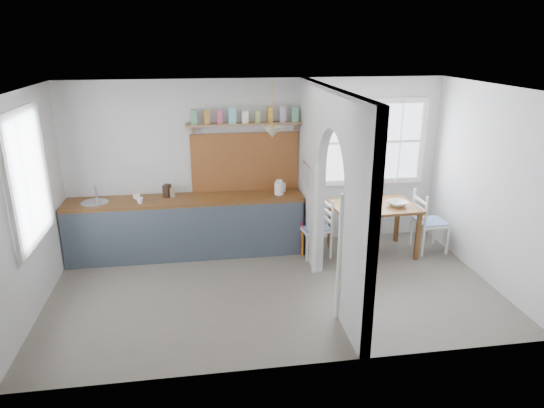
{
  "coord_description": "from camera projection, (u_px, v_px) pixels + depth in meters",
  "views": [
    {
      "loc": [
        -0.9,
        -5.64,
        3.15
      ],
      "look_at": [
        0.0,
        0.21,
        1.12
      ],
      "focal_mm": 32.0,
      "sensor_mm": 36.0,
      "label": 1
    }
  ],
  "objects": [
    {
      "name": "plate",
      "position": [
        352.0,
        208.0,
        7.12
      ],
      "size": [
        0.2,
        0.2,
        0.02
      ],
      "primitive_type": "cylinder",
      "rotation": [
        0.0,
        0.0,
        0.02
      ],
      "color": "black",
      "rests_on": "dining_table"
    },
    {
      "name": "chair_right",
      "position": [
        431.0,
        221.0,
        7.45
      ],
      "size": [
        0.45,
        0.45,
        0.96
      ],
      "primitive_type": null,
      "rotation": [
        0.0,
        0.0,
        1.6
      ],
      "color": "white",
      "rests_on": "floor"
    },
    {
      "name": "backsplash",
      "position": [
        245.0,
        162.0,
        7.43
      ],
      "size": [
        1.65,
        0.03,
        0.9
      ],
      "primitive_type": "cube",
      "color": "brown",
      "rests_on": "walls"
    },
    {
      "name": "sink",
      "position": [
        95.0,
        203.0,
        7.0
      ],
      "size": [
        0.4,
        0.4,
        0.02
      ],
      "primitive_type": "cylinder",
      "color": "silver",
      "rests_on": "counter"
    },
    {
      "name": "pendant_lamp",
      "position": [
        272.0,
        132.0,
        6.91
      ],
      "size": [
        0.26,
        0.26,
        0.16
      ],
      "primitive_type": "cone",
      "color": "#EEE0C6",
      "rests_on": "ceiling"
    },
    {
      "name": "chair_left",
      "position": [
        315.0,
        227.0,
        7.29
      ],
      "size": [
        0.48,
        0.48,
        0.92
      ],
      "primitive_type": null,
      "rotation": [
        0.0,
        0.0,
        -1.43
      ],
      "color": "white",
      "rests_on": "floor"
    },
    {
      "name": "jar",
      "position": [
        172.0,
        192.0,
        7.24
      ],
      "size": [
        0.09,
        0.09,
        0.14
      ],
      "primitive_type": "cylinder",
      "rotation": [
        0.0,
        0.0,
        -0.06
      ],
      "color": "tan",
      "rests_on": "counter"
    },
    {
      "name": "knife_block",
      "position": [
        167.0,
        191.0,
        7.22
      ],
      "size": [
        0.13,
        0.15,
        0.19
      ],
      "primitive_type": "cube",
      "rotation": [
        0.0,
        0.0,
        -0.39
      ],
      "color": "black",
      "rests_on": "counter"
    },
    {
      "name": "mug_a",
      "position": [
        140.0,
        201.0,
        6.94
      ],
      "size": [
        0.1,
        0.1,
        0.09
      ],
      "primitive_type": "imported",
      "rotation": [
        0.0,
        0.0,
        0.07
      ],
      "color": "white",
      "rests_on": "counter"
    },
    {
      "name": "ceiling",
      "position": [
        275.0,
        89.0,
        5.58
      ],
      "size": [
        5.8,
        3.2,
        0.01
      ],
      "primitive_type": "cube",
      "color": "silver",
      "rests_on": "walls"
    },
    {
      "name": "towel_orange",
      "position": [
        303.0,
        241.0,
        7.29
      ],
      "size": [
        0.02,
        0.03,
        0.47
      ],
      "primitive_type": "cube",
      "color": "orange",
      "rests_on": "counter"
    },
    {
      "name": "kettle",
      "position": [
        279.0,
        187.0,
        7.33
      ],
      "size": [
        0.22,
        0.19,
        0.23
      ],
      "primitive_type": null,
      "rotation": [
        0.0,
        0.0,
        -0.22
      ],
      "color": "white",
      "rests_on": "counter"
    },
    {
      "name": "walls",
      "position": [
        274.0,
        196.0,
        6.0
      ],
      "size": [
        5.81,
        3.21,
        2.6
      ],
      "color": "silver",
      "rests_on": "floor"
    },
    {
      "name": "bowl",
      "position": [
        397.0,
        204.0,
        7.22
      ],
      "size": [
        0.37,
        0.37,
        0.07
      ],
      "primitive_type": "imported",
      "rotation": [
        0.0,
        0.0,
        0.33
      ],
      "color": "beige",
      "rests_on": "dining_table"
    },
    {
      "name": "shelf",
      "position": [
        245.0,
        120.0,
        7.14
      ],
      "size": [
        1.75,
        0.2,
        0.21
      ],
      "color": "#A6734C",
      "rests_on": "walls"
    },
    {
      "name": "towel_magenta",
      "position": [
        302.0,
        239.0,
        7.33
      ],
      "size": [
        0.02,
        0.03,
        0.53
      ],
      "primitive_type": "cube",
      "color": "#DA2C6A",
      "rests_on": "counter"
    },
    {
      "name": "kitchen_window",
      "position": [
        24.0,
        178.0,
        5.48
      ],
      "size": [
        0.1,
        1.16,
        1.5
      ],
      "primitive_type": null,
      "color": "white",
      "rests_on": "walls"
    },
    {
      "name": "partition",
      "position": [
        328.0,
        180.0,
        6.11
      ],
      "size": [
        0.12,
        3.2,
        2.6
      ],
      "color": "silver",
      "rests_on": "floor"
    },
    {
      "name": "nook_window",
      "position": [
        372.0,
        142.0,
        7.62
      ],
      "size": [
        1.76,
        0.1,
        1.3
      ],
      "primitive_type": null,
      "color": "white",
      "rests_on": "walls"
    },
    {
      "name": "floor",
      "position": [
        274.0,
        289.0,
        6.43
      ],
      "size": [
        5.8,
        3.2,
        0.01
      ],
      "primitive_type": "cube",
      "color": "#6E6555",
      "rests_on": "ground"
    },
    {
      "name": "dining_table",
      "position": [
        373.0,
        229.0,
        7.39
      ],
      "size": [
        1.28,
        0.88,
        0.78
      ],
      "primitive_type": null,
      "rotation": [
        0.0,
        0.0,
        0.04
      ],
      "color": "brown",
      "rests_on": "floor"
    },
    {
      "name": "counter",
      "position": [
        187.0,
        225.0,
        7.36
      ],
      "size": [
        3.5,
        0.6,
        0.9
      ],
      "color": "brown",
      "rests_on": "floor"
    },
    {
      "name": "vase",
      "position": [
        374.0,
        195.0,
        7.47
      ],
      "size": [
        0.2,
        0.2,
        0.17
      ],
      "primitive_type": "imported",
      "rotation": [
        0.0,
        0.0,
        -0.37
      ],
      "color": "#572D5E",
      "rests_on": "dining_table"
    },
    {
      "name": "mug_b",
      "position": [
        136.0,
        196.0,
        7.13
      ],
      "size": [
        0.11,
        0.11,
        0.08
      ],
      "primitive_type": "imported",
      "rotation": [
        0.0,
        0.0,
        -0.07
      ],
      "color": "white",
      "rests_on": "counter"
    },
    {
      "name": "utensil_rail",
      "position": [
        307.0,
        164.0,
        6.88
      ],
      "size": [
        0.02,
        0.5,
        0.02
      ],
      "primitive_type": "cylinder",
      "rotation": [
        1.57,
        0.0,
        0.0
      ],
      "color": "silver",
      "rests_on": "partition"
    },
    {
      "name": "table_cup",
      "position": [
        371.0,
        205.0,
        7.12
      ],
      "size": [
        0.1,
        0.1,
        0.08
      ],
      "primitive_type": "imported",
      "rotation": [
        0.0,
        0.0,
        0.1
      ],
      "color": "#7BA87F",
      "rests_on": "dining_table"
    }
  ]
}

